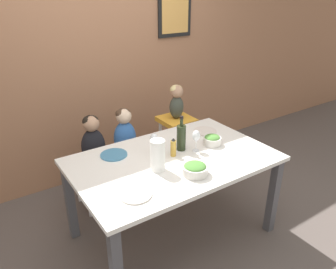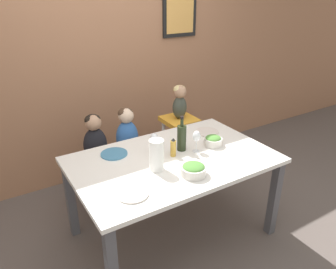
{
  "view_description": "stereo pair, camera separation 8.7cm",
  "coord_description": "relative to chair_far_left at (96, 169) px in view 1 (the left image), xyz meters",
  "views": [
    {
      "loc": [
        -1.33,
        -1.91,
        2.04
      ],
      "look_at": [
        0.0,
        0.08,
        0.94
      ],
      "focal_mm": 35.0,
      "sensor_mm": 36.0,
      "label": 1
    },
    {
      "loc": [
        -1.25,
        -1.96,
        2.04
      ],
      "look_at": [
        0.0,
        0.08,
        0.94
      ],
      "focal_mm": 35.0,
      "sensor_mm": 36.0,
      "label": 2
    }
  ],
  "objects": [
    {
      "name": "ground_plane",
      "position": [
        0.38,
        -0.77,
        -0.4
      ],
      "size": [
        14.0,
        14.0,
        0.0
      ],
      "primitive_type": "plane",
      "color": "#564C47"
    },
    {
      "name": "wall_back",
      "position": [
        0.39,
        0.58,
        0.95
      ],
      "size": [
        10.0,
        0.09,
        2.7
      ],
      "color": "#9E6B4C",
      "rests_on": "ground_plane"
    },
    {
      "name": "dining_table",
      "position": [
        0.38,
        -0.77,
        0.27
      ],
      "size": [
        1.62,
        1.03,
        0.76
      ],
      "color": "white",
      "rests_on": "ground_plane"
    },
    {
      "name": "chair_far_left",
      "position": [
        0.0,
        0.0,
        0.0
      ],
      "size": [
        0.4,
        0.41,
        0.48
      ],
      "color": "silver",
      "rests_on": "ground_plane"
    },
    {
      "name": "chair_far_center",
      "position": [
        0.33,
        0.0,
        0.0
      ],
      "size": [
        0.4,
        0.41,
        0.48
      ],
      "color": "silver",
      "rests_on": "ground_plane"
    },
    {
      "name": "chair_right_highchair",
      "position": [
        0.96,
        0.0,
        0.17
      ],
      "size": [
        0.34,
        0.35,
        0.73
      ],
      "color": "silver",
      "rests_on": "ground_plane"
    },
    {
      "name": "person_child_left",
      "position": [
        0.0,
        0.0,
        0.32
      ],
      "size": [
        0.23,
        0.19,
        0.48
      ],
      "color": "black",
      "rests_on": "chair_far_left"
    },
    {
      "name": "person_child_center",
      "position": [
        0.33,
        0.0,
        0.32
      ],
      "size": [
        0.23,
        0.19,
        0.48
      ],
      "color": "#3366B2",
      "rests_on": "chair_far_center"
    },
    {
      "name": "person_baby_right",
      "position": [
        0.96,
        0.0,
        0.53
      ],
      "size": [
        0.16,
        0.14,
        0.37
      ],
      "color": "#3D4238",
      "rests_on": "chair_right_highchair"
    },
    {
      "name": "wine_bottle",
      "position": [
        0.52,
        -0.69,
        0.48
      ],
      "size": [
        0.08,
        0.08,
        0.3
      ],
      "color": "#232D19",
      "rests_on": "dining_table"
    },
    {
      "name": "paper_towel_roll",
      "position": [
        0.18,
        -0.86,
        0.49
      ],
      "size": [
        0.11,
        0.11,
        0.25
      ],
      "color": "white",
      "rests_on": "dining_table"
    },
    {
      "name": "wine_glass_near",
      "position": [
        0.61,
        -0.78,
        0.5
      ],
      "size": [
        0.07,
        0.07,
        0.19
      ],
      "color": "white",
      "rests_on": "dining_table"
    },
    {
      "name": "wine_glass_far",
      "position": [
        0.29,
        -0.63,
        0.5
      ],
      "size": [
        0.07,
        0.07,
        0.19
      ],
      "color": "white",
      "rests_on": "dining_table"
    },
    {
      "name": "salad_bowl_large",
      "position": [
        0.37,
        -1.07,
        0.41
      ],
      "size": [
        0.19,
        0.19,
        0.09
      ],
      "color": "silver",
      "rests_on": "dining_table"
    },
    {
      "name": "salad_bowl_small",
      "position": [
        0.81,
        -0.76,
        0.41
      ],
      "size": [
        0.16,
        0.16,
        0.09
      ],
      "color": "silver",
      "rests_on": "dining_table"
    },
    {
      "name": "dinner_plate_front_left",
      "position": [
        -0.12,
        -1.06,
        0.37
      ],
      "size": [
        0.22,
        0.22,
        0.01
      ],
      "color": "silver",
      "rests_on": "dining_table"
    },
    {
      "name": "dinner_plate_back_left",
      "position": [
        0.0,
        -0.47,
        0.37
      ],
      "size": [
        0.22,
        0.22,
        0.01
      ],
      "color": "teal",
      "rests_on": "dining_table"
    },
    {
      "name": "dinner_plate_back_right",
      "position": [
        0.93,
        -0.52,
        0.37
      ],
      "size": [
        0.22,
        0.22,
        0.01
      ],
      "color": "silver",
      "rests_on": "dining_table"
    },
    {
      "name": "condiment_bottle_hot_sauce",
      "position": [
        0.4,
        -0.74,
        0.44
      ],
      "size": [
        0.05,
        0.05,
        0.16
      ],
      "color": "#BC8E33",
      "rests_on": "dining_table"
    }
  ]
}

